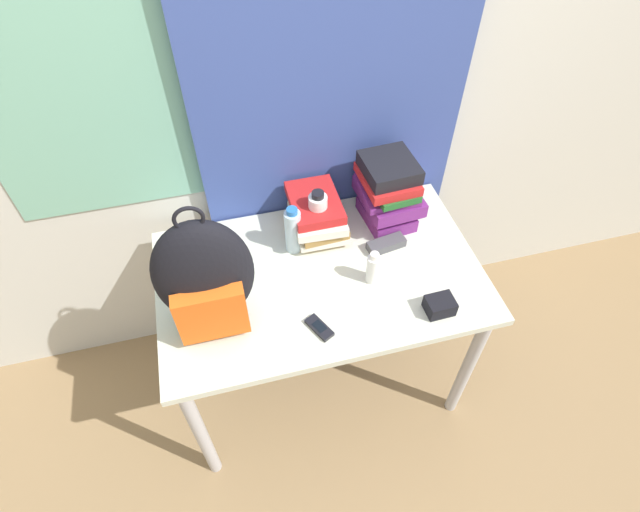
# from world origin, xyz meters

# --- Properties ---
(ground_plane) EXTENTS (12.00, 12.00, 0.00)m
(ground_plane) POSITION_xyz_m (0.00, 0.00, 0.00)
(ground_plane) COLOR #8C704C
(wall_back) EXTENTS (6.00, 0.06, 2.50)m
(wall_back) POSITION_xyz_m (-0.00, 0.83, 1.25)
(wall_back) COLOR beige
(wall_back) RESTS_ON ground_plane
(curtain_blue) EXTENTS (1.02, 0.04, 2.50)m
(curtain_blue) POSITION_xyz_m (0.15, 0.77, 1.25)
(curtain_blue) COLOR #384C93
(curtain_blue) RESTS_ON ground_plane
(desk) EXTENTS (1.20, 0.74, 0.77)m
(desk) POSITION_xyz_m (0.00, 0.37, 0.68)
(desk) COLOR beige
(desk) RESTS_ON ground_plane
(backpack) EXTENTS (0.32, 0.19, 0.52)m
(backpack) POSITION_xyz_m (-0.40, 0.27, 1.00)
(backpack) COLOR black
(backpack) RESTS_ON desk
(book_stack_left) EXTENTS (0.22, 0.29, 0.16)m
(book_stack_left) POSITION_xyz_m (0.04, 0.60, 0.86)
(book_stack_left) COLOR orange
(book_stack_left) RESTS_ON desk
(book_stack_center) EXTENTS (0.24, 0.28, 0.29)m
(book_stack_center) POSITION_xyz_m (0.33, 0.59, 0.92)
(book_stack_center) COLOR #6B2370
(book_stack_center) RESTS_ON desk
(water_bottle) EXTENTS (0.06, 0.06, 0.21)m
(water_bottle) POSITION_xyz_m (-0.07, 0.52, 0.87)
(water_bottle) COLOR silver
(water_bottle) RESTS_ON desk
(sports_bottle) EXTENTS (0.07, 0.07, 0.23)m
(sports_bottle) POSITION_xyz_m (0.04, 0.56, 0.88)
(sports_bottle) COLOR white
(sports_bottle) RESTS_ON desk
(sunscreen_bottle) EXTENTS (0.05, 0.05, 0.14)m
(sunscreen_bottle) POSITION_xyz_m (0.18, 0.29, 0.84)
(sunscreen_bottle) COLOR white
(sunscreen_bottle) RESTS_ON desk
(cell_phone) EXTENTS (0.09, 0.12, 0.02)m
(cell_phone) POSITION_xyz_m (-0.06, 0.14, 0.78)
(cell_phone) COLOR black
(cell_phone) RESTS_ON desk
(sunglasses_case) EXTENTS (0.16, 0.08, 0.04)m
(sunglasses_case) POSITION_xyz_m (0.28, 0.43, 0.79)
(sunglasses_case) COLOR #47474C
(sunglasses_case) RESTS_ON desk
(camera_pouch) EXTENTS (0.10, 0.08, 0.06)m
(camera_pouch) POSITION_xyz_m (0.36, 0.11, 0.80)
(camera_pouch) COLOR black
(camera_pouch) RESTS_ON desk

